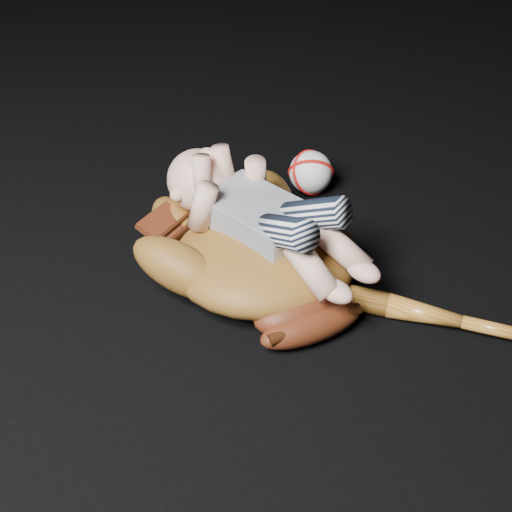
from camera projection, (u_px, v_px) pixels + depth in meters
The scene contains 4 objects.
baseball_glove at pixel (266, 249), 1.10m from camera, with size 0.37×0.42×0.13m, color brown, non-canonical shape.
newborn_baby at pixel (272, 214), 1.07m from camera, with size 0.18×0.39×0.16m, color #E4AB93, non-canonical shape.
baseball_bat at pixel (403, 309), 1.06m from camera, with size 0.04×0.41×0.04m, color #A66420, non-canonical shape.
baseball at pixel (311, 172), 1.34m from camera, with size 0.08×0.08×0.08m, color white.
Camera 1 is at (-0.53, -0.71, 0.72)m, focal length 50.00 mm.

